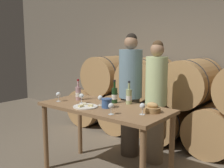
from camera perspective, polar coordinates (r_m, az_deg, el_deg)
stone_wall_back at (r=5.08m, az=15.39°, el=7.75°), size 10.00×0.12×3.20m
barrel_stack at (r=4.63m, az=11.96°, el=-3.75°), size 4.10×0.98×1.43m
tasting_table at (r=3.22m, az=-1.68°, el=-6.92°), size 1.62×0.75×0.92m
person_left at (r=3.86m, az=4.02°, el=-2.21°), size 0.34×0.34×1.81m
person_right at (r=3.65m, az=9.53°, el=-3.66°), size 0.30×0.30×1.71m
wine_bottle_red at (r=3.32m, az=0.53°, el=-2.45°), size 0.08×0.08×0.30m
wine_bottle_white at (r=3.27m, az=3.70°, el=-2.70°), size 0.08×0.08×0.29m
wine_bottle_rose at (r=3.53m, az=-7.34°, el=-1.98°), size 0.08×0.08×0.28m
blue_crock at (r=3.08m, az=-1.18°, el=-4.09°), size 0.13×0.13×0.11m
bread_basket at (r=2.91m, az=8.78°, el=-5.29°), size 0.18×0.18×0.11m
cheese_plate at (r=3.14m, az=-5.82°, el=-4.86°), size 0.29×0.29×0.04m
wine_glass_far_left at (r=3.48m, az=-11.60°, el=-2.31°), size 0.06×0.06×0.12m
wine_glass_left at (r=3.33m, az=-6.67°, el=-2.70°), size 0.06×0.06×0.12m
wine_glass_center at (r=3.20m, az=-2.58°, el=-3.12°), size 0.06×0.06×0.12m
wine_glass_right at (r=2.78m, az=-0.21°, el=-4.91°), size 0.06×0.06×0.12m
wine_glass_far_right at (r=2.80m, az=6.63°, el=-4.88°), size 0.06×0.06×0.12m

